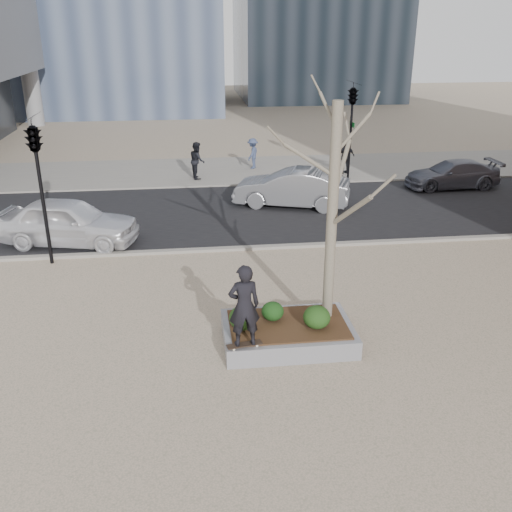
{
  "coord_description": "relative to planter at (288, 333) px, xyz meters",
  "views": [
    {
      "loc": [
        -1.15,
        -11.48,
        6.96
      ],
      "look_at": [
        0.5,
        2.0,
        1.4
      ],
      "focal_mm": 40.0,
      "sensor_mm": 36.0,
      "label": 1
    }
  ],
  "objects": [
    {
      "name": "pedestrian_a",
      "position": [
        -1.67,
        15.53,
        0.67
      ],
      "size": [
        0.76,
        0.92,
        1.75
      ],
      "primitive_type": "imported",
      "rotation": [
        0.0,
        0.0,
        1.69
      ],
      "color": "black",
      "rests_on": "far_sidewalk"
    },
    {
      "name": "car_silver",
      "position": [
        2.0,
        10.55,
        0.56
      ],
      "size": [
        4.9,
        3.0,
        1.53
      ],
      "primitive_type": "imported",
      "rotation": [
        0.0,
        0.0,
        4.39
      ],
      "color": "gray",
      "rests_on": "street"
    },
    {
      "name": "ground",
      "position": [
        -1.0,
        0.0,
        -0.23
      ],
      "size": [
        120.0,
        120.0,
        0.0
      ],
      "primitive_type": "plane",
      "color": "tan",
      "rests_on": "ground"
    },
    {
      "name": "skateboard",
      "position": [
        -1.1,
        -0.85,
        0.26
      ],
      "size": [
        0.8,
        0.34,
        0.08
      ],
      "primitive_type": null,
      "rotation": [
        0.0,
        0.0,
        0.19
      ],
      "color": "black",
      "rests_on": "planter"
    },
    {
      "name": "traffic_light_near",
      "position": [
        -6.5,
        5.6,
        2.02
      ],
      "size": [
        0.6,
        2.48,
        4.5
      ],
      "primitive_type": null,
      "color": "black",
      "rests_on": "ground"
    },
    {
      "name": "far_sidewalk",
      "position": [
        -1.0,
        17.0,
        -0.21
      ],
      "size": [
        60.0,
        6.0,
        0.02
      ],
      "primitive_type": "cube",
      "color": "gray",
      "rests_on": "ground"
    },
    {
      "name": "shrub_middle",
      "position": [
        -0.33,
        0.23,
        0.49
      ],
      "size": [
        0.53,
        0.53,
        0.45
      ],
      "primitive_type": "ellipsoid",
      "color": "#133A12",
      "rests_on": "planter_mulch"
    },
    {
      "name": "shrub_left",
      "position": [
        -1.05,
        -0.1,
        0.54
      ],
      "size": [
        0.65,
        0.65,
        0.55
      ],
      "primitive_type": "ellipsoid",
      "color": "#163811",
      "rests_on": "planter_mulch"
    },
    {
      "name": "car_third",
      "position": [
        9.72,
        12.48,
        0.41
      ],
      "size": [
        4.26,
        1.79,
        1.23
      ],
      "primitive_type": "imported",
      "rotation": [
        0.0,
        0.0,
        4.73
      ],
      "color": "slate",
      "rests_on": "street"
    },
    {
      "name": "pedestrian_c",
      "position": [
        5.62,
        15.61,
        0.64
      ],
      "size": [
        1.06,
        0.66,
        1.68
      ],
      "primitive_type": "imported",
      "rotation": [
        0.0,
        0.0,
        3.42
      ],
      "color": "black",
      "rests_on": "far_sidewalk"
    },
    {
      "name": "sycamore_tree",
      "position": [
        1.0,
        0.3,
        3.56
      ],
      "size": [
        2.8,
        2.8,
        6.6
      ],
      "primitive_type": null,
      "color": "gray",
      "rests_on": "planter_mulch"
    },
    {
      "name": "pedestrian_b",
      "position": [
        1.19,
        17.26,
        0.57
      ],
      "size": [
        0.94,
        1.14,
        1.53
      ],
      "primitive_type": "imported",
      "rotation": [
        0.0,
        0.0,
        4.27
      ],
      "color": "#3C496D",
      "rests_on": "far_sidewalk"
    },
    {
      "name": "shrub_right",
      "position": [
        0.62,
        -0.26,
        0.53
      ],
      "size": [
        0.62,
        0.62,
        0.53
      ],
      "primitive_type": "ellipsoid",
      "color": "#173C13",
      "rests_on": "planter_mulch"
    },
    {
      "name": "street",
      "position": [
        -1.0,
        10.0,
        -0.21
      ],
      "size": [
        60.0,
        8.0,
        0.02
      ],
      "primitive_type": "cube",
      "color": "black",
      "rests_on": "ground"
    },
    {
      "name": "police_car",
      "position": [
        -6.19,
        7.21,
        0.58
      ],
      "size": [
        4.93,
        2.87,
        1.58
      ],
      "primitive_type": "imported",
      "rotation": [
        0.0,
        0.0,
        1.34
      ],
      "color": "white",
      "rests_on": "street"
    },
    {
      "name": "planter",
      "position": [
        0.0,
        0.0,
        0.0
      ],
      "size": [
        3.0,
        2.0,
        0.45
      ],
      "primitive_type": "cube",
      "color": "gray",
      "rests_on": "ground"
    },
    {
      "name": "skateboarder",
      "position": [
        -1.1,
        -0.85,
        1.23
      ],
      "size": [
        0.72,
        0.51,
        1.86
      ],
      "primitive_type": "imported",
      "rotation": [
        0.0,
        0.0,
        3.24
      ],
      "color": "black",
      "rests_on": "skateboard"
    },
    {
      "name": "planter_mulch",
      "position": [
        0.0,
        0.0,
        0.25
      ],
      "size": [
        2.7,
        1.7,
        0.04
      ],
      "primitive_type": "cube",
      "color": "#382314",
      "rests_on": "planter"
    },
    {
      "name": "traffic_light_far",
      "position": [
        5.5,
        14.6,
        2.02
      ],
      "size": [
        0.6,
        2.48,
        4.5
      ],
      "primitive_type": null,
      "color": "black",
      "rests_on": "ground"
    }
  ]
}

